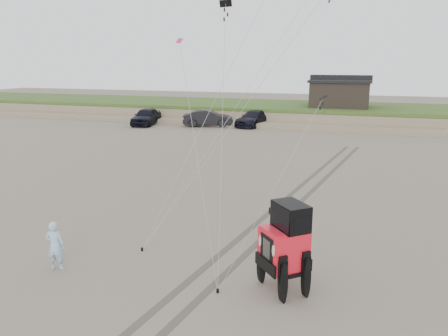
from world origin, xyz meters
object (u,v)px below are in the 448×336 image
Objects in this scene: truck_b at (208,118)px; truck_c at (254,118)px; truck_a at (146,116)px; man at (55,246)px; jeep at (283,256)px; cabin at (340,92)px.

truck_b reaches higher than truck_c.
truck_a is 0.95× the size of truck_c.
man is (6.53, -31.28, -0.03)m from truck_b.
jeep is 3.47× the size of man.
man is at bearing -123.97° from jeep.
cabin is at bearing 47.61° from truck_c.
truck_b is 3.14× the size of man.
jeep is at bearing 171.86° from man.
man is at bearing -76.05° from truck_a.
jeep is at bearing -88.29° from cabin.
jeep reaches higher than truck_a.
man is at bearing 174.37° from truck_b.
truck_b is at bearing -0.48° from truck_a.
truck_b is 0.91× the size of jeep.
truck_b is 0.93× the size of truck_c.
jeep is at bearing -61.00° from truck_c.
truck_b is (-12.45, -7.20, -2.40)m from cabin.
man is (-7.04, -1.01, -0.23)m from jeep.
truck_a reaches higher than truck_b.
jeep is (9.16, -31.91, 0.25)m from truck_c.
truck_c is at bearing -145.37° from cabin.
truck_c is at bearing 153.86° from jeep.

